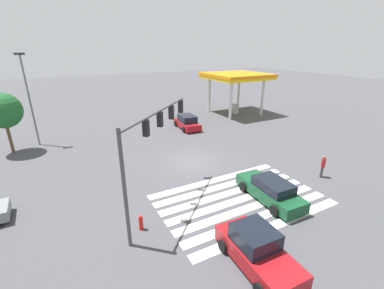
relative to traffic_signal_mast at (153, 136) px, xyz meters
name	(u,v)px	position (x,y,z in m)	size (l,w,h in m)	color
ground_plane	(192,161)	(4.93, 4.93, -4.55)	(154.12, 154.12, 0.00)	#47474C
crosswalk_markings	(240,199)	(4.93, -1.53, -4.55)	(10.10, 6.30, 0.01)	silver
traffic_signal_mast	(153,136)	(0.00, 0.00, 0.00)	(5.70, 5.70, 5.91)	#47474C
car_1	(187,122)	(8.79, 13.44, -3.82)	(2.32, 4.46, 1.58)	maroon
car_2	(270,190)	(6.53, -2.36, -3.88)	(2.11, 4.78, 1.43)	#144728
car_3	(257,250)	(2.38, -5.87, -3.82)	(2.18, 4.23, 1.67)	maroon
gas_station_canopy	(236,78)	(18.15, 16.86, 0.42)	(7.70, 7.70, 5.58)	yellow
pedestrian	(323,165)	(12.01, -1.90, -3.60)	(0.41, 0.41, 1.71)	#38383D
street_light_pole_b	(28,93)	(-6.38, 15.39, 0.50)	(0.80, 0.36, 8.48)	slate
tree_corner_c	(3,111)	(-8.42, 14.22, -0.70)	(3.06, 3.06, 5.39)	brown
fire_hydrant	(141,222)	(-1.39, -1.34, -4.12)	(0.22, 0.22, 0.86)	red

